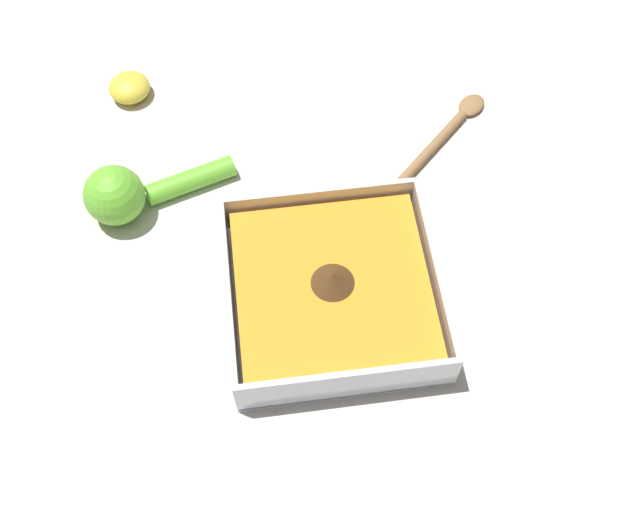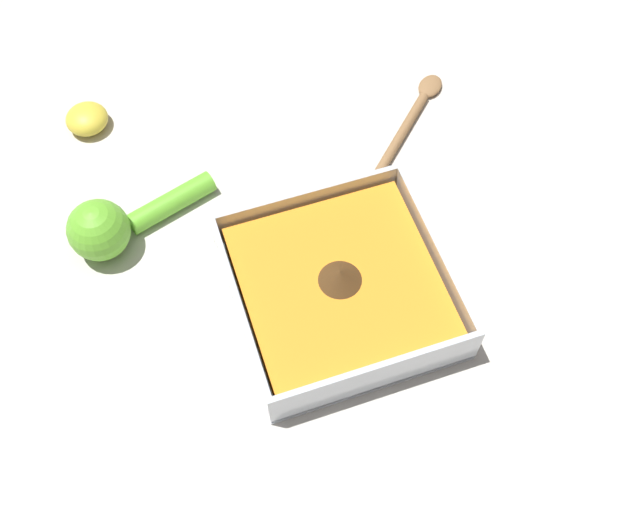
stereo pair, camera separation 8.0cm
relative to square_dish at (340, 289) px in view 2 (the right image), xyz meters
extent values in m
plane|color=beige|center=(-0.01, -0.01, -0.02)|extent=(4.00, 4.00, 0.00)
cube|color=silver|center=(0.00, 0.00, -0.02)|extent=(0.22, 0.22, 0.01)
cube|color=silver|center=(0.00, 0.11, 0.01)|extent=(0.22, 0.01, 0.05)
cube|color=silver|center=(0.00, -0.11, 0.01)|extent=(0.22, 0.01, 0.05)
cube|color=silver|center=(0.11, 0.00, 0.01)|extent=(0.01, 0.21, 0.05)
cube|color=silver|center=(-0.11, 0.00, 0.01)|extent=(0.01, 0.21, 0.05)
cube|color=orange|center=(0.00, 0.00, 0.00)|extent=(0.20, 0.20, 0.04)
cone|color=#4C3319|center=(0.00, 0.00, 0.03)|extent=(0.05, 0.05, 0.02)
sphere|color=#6BC633|center=(-0.15, -0.23, 0.01)|extent=(0.07, 0.07, 0.07)
cylinder|color=#6BC633|center=(-0.17, -0.14, -0.01)|extent=(0.06, 0.11, 0.03)
ellipsoid|color=yellow|center=(-0.33, -0.21, -0.01)|extent=(0.05, 0.05, 0.03)
ellipsoid|color=olive|center=(-0.25, 0.21, -0.02)|extent=(0.05, 0.05, 0.01)
cylinder|color=olive|center=(-0.18, 0.14, -0.02)|extent=(0.13, 0.13, 0.01)
camera|label=1|loc=(0.36, -0.06, 0.69)|focal=42.00mm
camera|label=2|loc=(0.35, -0.14, 0.69)|focal=42.00mm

